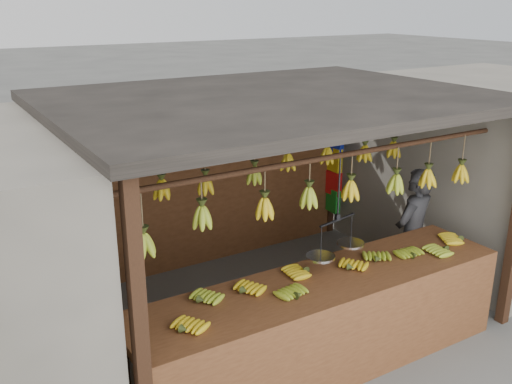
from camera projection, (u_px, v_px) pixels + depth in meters
ground at (270, 309)px, 6.37m from camera, size 80.00×80.00×0.00m
stall at (255, 131)px, 6.00m from camera, size 4.30×3.30×2.40m
neighbor_right at (493, 165)px, 7.77m from camera, size 3.00×3.00×2.30m
counter at (332, 304)px, 5.07m from camera, size 3.75×0.85×0.96m
hanging_bananas at (270, 170)px, 5.85m from camera, size 3.62×2.25×0.40m
balance_scale at (336, 245)px, 5.22m from camera, size 0.67×0.34×0.92m
vendor at (413, 236)px, 6.37m from camera, size 0.65×0.51×1.56m
bag_bundles at (334, 171)px, 8.10m from camera, size 0.08×0.26×1.22m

